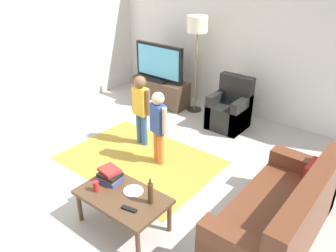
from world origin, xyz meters
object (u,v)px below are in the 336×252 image
object	(u,v)px
book_stack	(110,175)
soda_can	(96,186)
child_center	(158,122)
tv_stand	(160,92)
tv_remote	(129,209)
armchair	(230,111)
bottle	(150,193)
couch	(282,218)
coffee_table	(123,199)
floor_lamp	(197,30)
tv	(159,63)
child_near_tv	(141,104)
plate	(133,191)

from	to	relation	value
book_stack	soda_can	world-z (taller)	book_stack
child_center	soda_can	size ratio (longest dim) A/B	9.15
tv_stand	tv_remote	world-z (taller)	tv_stand
armchair	soda_can	bearing A→B (deg)	-89.72
armchair	tv_remote	distance (m)	3.06
soda_can	book_stack	bearing A→B (deg)	94.19
bottle	couch	bearing A→B (deg)	34.68
child_center	book_stack	bearing A→B (deg)	-78.56
child_center	coffee_table	xyz separation A→B (m)	(0.53, -1.24, -0.29)
floor_lamp	couch	bearing A→B (deg)	-40.03
tv	couch	size ratio (longest dim) A/B	0.61
floor_lamp	coffee_table	world-z (taller)	floor_lamp
tv_remote	soda_can	size ratio (longest dim) A/B	1.42
couch	bottle	distance (m)	1.40
floor_lamp	bottle	world-z (taller)	floor_lamp
tv_stand	book_stack	size ratio (longest dim) A/B	4.29
child_near_tv	tv_remote	distance (m)	2.09
armchair	soda_can	distance (m)	3.02
tv_remote	armchair	bearing A→B (deg)	87.37
book_stack	coffee_table	bearing A→B (deg)	-18.62
child_center	plate	size ratio (longest dim) A/B	4.99
tv_stand	tv	bearing A→B (deg)	-90.00
tv_stand	armchair	world-z (taller)	armchair
book_stack	child_center	bearing A→B (deg)	101.44
tv_remote	book_stack	bearing A→B (deg)	144.62
child_center	floor_lamp	bearing A→B (deg)	109.22
armchair	book_stack	bearing A→B (deg)	-90.03
child_center	bottle	distance (m)	1.42
book_stack	plate	distance (m)	0.35
plate	tv_remote	bearing A→B (deg)	-54.73
child_center	plate	distance (m)	1.28
coffee_table	child_center	bearing A→B (deg)	113.05
tv	book_stack	size ratio (longest dim) A/B	3.93
child_center	bottle	xyz separation A→B (m)	(0.85, -1.14, -0.11)
tv_remote	floor_lamp	bearing A→B (deg)	101.14
soda_can	child_center	bearing A→B (deg)	100.28
tv	soda_can	bearing A→B (deg)	-61.72
book_stack	soda_can	xyz separation A→B (m)	(0.02, -0.22, -0.01)
armchair	child_near_tv	size ratio (longest dim) A/B	0.79
book_stack	plate	world-z (taller)	book_stack
tv_remote	child_near_tv	bearing A→B (deg)	116.75
tv_stand	couch	size ratio (longest dim) A/B	0.67
tv	couch	bearing A→B (deg)	-31.12
child_near_tv	bottle	size ratio (longest dim) A/B	3.78
bottle	soda_can	world-z (taller)	bottle
couch	armchair	world-z (taller)	armchair
soda_can	couch	bearing A→B (deg)	30.08
plate	coffee_table	bearing A→B (deg)	-112.73
armchair	bottle	world-z (taller)	armchair
tv	child_center	bearing A→B (deg)	-50.43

